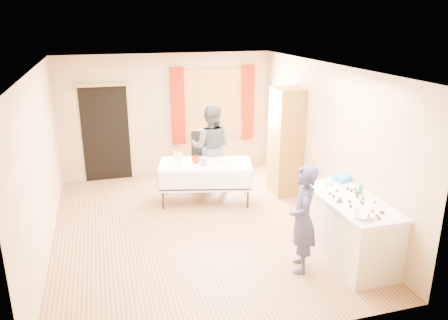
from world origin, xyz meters
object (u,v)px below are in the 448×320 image
object	(u,v)px
counter	(350,229)
party_table	(206,179)
woman	(211,147)
chair	(204,168)
cabinet	(286,142)
girl	(303,219)

from	to	relation	value
counter	party_table	bearing A→B (deg)	120.26
party_table	woman	xyz separation A→B (m)	(0.27, 0.61, 0.41)
party_table	counter	bearing A→B (deg)	-45.56
counter	chair	size ratio (longest dim) A/B	1.47
cabinet	woman	distance (m)	1.47
party_table	chair	distance (m)	0.91
cabinet	party_table	world-z (taller)	cabinet
counter	party_table	distance (m)	2.94
cabinet	girl	distance (m)	2.78
party_table	woman	size ratio (longest dim) A/B	1.08
party_table	woman	bearing A→B (deg)	80.68
girl	woman	bearing A→B (deg)	-151.19
girl	counter	bearing A→B (deg)	117.64
cabinet	counter	size ratio (longest dim) A/B	1.27
chair	girl	distance (m)	3.58
party_table	girl	world-z (taller)	girl
cabinet	girl	xyz separation A→B (m)	(-0.89, -2.62, -0.28)
chair	girl	size ratio (longest dim) A/B	0.74
cabinet	party_table	bearing A→B (deg)	179.48
chair	party_table	bearing A→B (deg)	-98.52
girl	woman	distance (m)	3.27
woman	counter	bearing A→B (deg)	133.42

